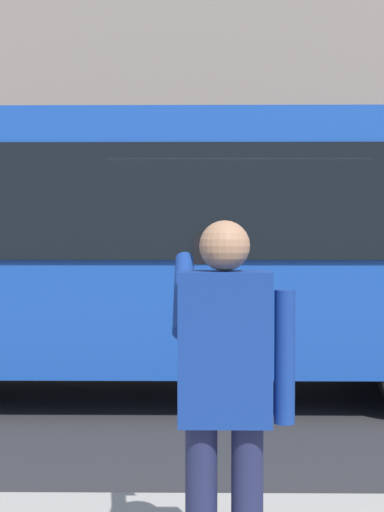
# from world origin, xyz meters

# --- Properties ---
(ground_plane) EXTENTS (60.00, 60.00, 0.00)m
(ground_plane) POSITION_xyz_m (0.00, 0.00, 0.00)
(ground_plane) COLOR #2B2B2D
(building_facade_far) EXTENTS (28.00, 1.55, 12.00)m
(building_facade_far) POSITION_xyz_m (-0.02, -6.80, 5.99)
(building_facade_far) COLOR gray
(building_facade_far) RESTS_ON ground_plane
(red_bus) EXTENTS (9.05, 2.54, 3.08)m
(red_bus) POSITION_xyz_m (1.18, -0.04, 1.68)
(red_bus) COLOR #1947AD
(red_bus) RESTS_ON ground_plane
(pedestrian_photographer) EXTENTS (0.53, 0.52, 1.70)m
(pedestrian_photographer) POSITION_xyz_m (0.26, 4.93, 1.14)
(pedestrian_photographer) COLOR #1E2347
(pedestrian_photographer) RESTS_ON sidewalk_curb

